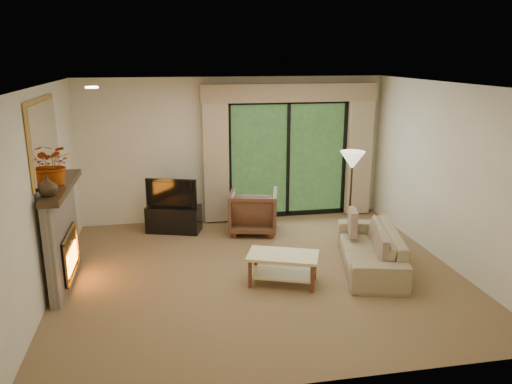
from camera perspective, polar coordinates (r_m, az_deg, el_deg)
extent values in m
plane|color=olive|center=(7.13, 0.45, -9.19)|extent=(5.50, 5.50, 0.00)
plane|color=white|center=(6.49, 0.49, 12.15)|extent=(5.50, 5.50, 0.00)
plane|color=#F0E2C7|center=(9.11, -2.54, 4.85)|extent=(5.00, 0.00, 5.00)
plane|color=#F0E2C7|center=(4.39, 6.74, -7.08)|extent=(5.00, 0.00, 5.00)
plane|color=#F0E2C7|center=(6.75, -23.10, -0.17)|extent=(0.00, 5.00, 5.00)
plane|color=#F0E2C7|center=(7.69, 21.02, 1.85)|extent=(0.00, 5.00, 5.00)
cube|color=tan|center=(8.93, -4.62, 3.94)|extent=(0.45, 0.18, 2.35)
cube|color=tan|center=(9.58, 11.71, 4.46)|extent=(0.45, 0.18, 2.35)
cube|color=tan|center=(9.03, 3.93, 11.27)|extent=(3.20, 0.24, 0.32)
cube|color=black|center=(8.76, -9.36, -3.04)|extent=(0.99, 0.67, 0.45)
imported|color=black|center=(8.62, -9.50, -0.01)|extent=(0.87, 0.38, 0.51)
imported|color=brown|center=(8.58, -0.30, -2.19)|extent=(0.96, 0.98, 0.75)
imported|color=tan|center=(7.41, 12.93, -6.26)|extent=(1.20, 2.06, 0.56)
cube|color=brown|center=(6.84, 14.35, -6.44)|extent=(0.17, 0.36, 0.35)
cube|color=brown|center=(7.80, 10.98, -3.43)|extent=(0.20, 0.41, 0.40)
imported|color=#372817|center=(6.32, -22.74, 0.67)|extent=(0.29, 0.29, 0.24)
imported|color=#AF400B|center=(6.79, -21.98, 2.93)|extent=(0.54, 0.49, 0.52)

